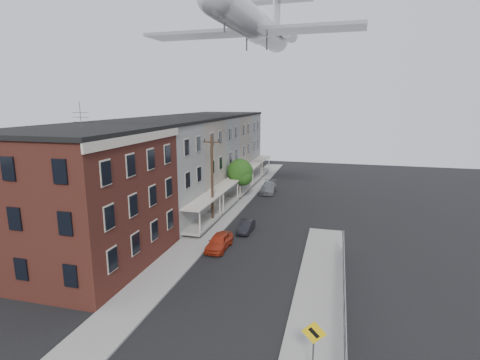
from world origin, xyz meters
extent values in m
plane|color=black|center=(0.00, 0.00, 0.00)|extent=(120.00, 120.00, 0.00)
cube|color=gray|center=(-5.50, 24.00, 0.06)|extent=(3.00, 62.00, 0.12)
cube|color=gray|center=(5.50, 6.00, 0.06)|extent=(3.00, 26.00, 0.12)
cube|color=gray|center=(-4.05, 24.00, 0.07)|extent=(0.15, 62.00, 0.14)
cube|color=gray|center=(4.05, 6.00, 0.07)|extent=(0.15, 26.00, 0.14)
cube|color=#371811|center=(-12.00, 7.00, 5.00)|extent=(10.00, 12.00, 10.00)
cube|color=black|center=(-12.00, 7.00, 10.15)|extent=(10.30, 12.30, 0.30)
cube|color=beige|center=(-6.92, 7.00, 9.70)|extent=(0.16, 12.20, 0.60)
cylinder|color=#515156|center=(-10.00, 5.00, 11.15)|extent=(0.04, 0.04, 2.00)
cube|color=slate|center=(-12.00, 16.50, 5.00)|extent=(10.00, 7.00, 10.00)
cube|color=black|center=(-12.00, 16.50, 10.15)|extent=(10.25, 7.00, 0.30)
cube|color=gray|center=(-6.10, 16.50, 0.55)|extent=(1.80, 6.40, 0.25)
cube|color=beige|center=(-6.10, 16.50, 2.75)|extent=(1.90, 6.50, 0.15)
cube|color=#746A5B|center=(-12.00, 23.50, 5.00)|extent=(10.00, 7.00, 10.00)
cube|color=black|center=(-12.00, 23.50, 10.15)|extent=(10.25, 7.00, 0.30)
cube|color=gray|center=(-6.10, 23.50, 0.55)|extent=(1.80, 6.40, 0.25)
cube|color=beige|center=(-6.10, 23.50, 2.75)|extent=(1.90, 6.50, 0.15)
cube|color=slate|center=(-12.00, 30.50, 5.00)|extent=(10.00, 7.00, 10.00)
cube|color=black|center=(-12.00, 30.50, 10.15)|extent=(10.25, 7.00, 0.30)
cube|color=gray|center=(-6.10, 30.50, 0.55)|extent=(1.80, 6.40, 0.25)
cube|color=beige|center=(-6.10, 30.50, 2.75)|extent=(1.90, 6.50, 0.15)
cube|color=#746A5B|center=(-12.00, 37.50, 5.00)|extent=(10.00, 7.00, 10.00)
cube|color=black|center=(-12.00, 37.50, 10.15)|extent=(10.25, 7.00, 0.30)
cube|color=gray|center=(-6.10, 37.50, 0.55)|extent=(1.80, 6.40, 0.25)
cube|color=beige|center=(-6.10, 37.50, 2.75)|extent=(1.90, 6.50, 0.15)
cube|color=slate|center=(-12.00, 44.50, 5.00)|extent=(10.00, 7.00, 10.00)
cube|color=black|center=(-12.00, 44.50, 10.15)|extent=(10.25, 7.00, 0.30)
cube|color=gray|center=(-6.10, 44.50, 0.55)|extent=(1.80, 6.40, 0.25)
cube|color=beige|center=(-6.10, 44.50, 2.75)|extent=(1.90, 6.50, 0.15)
cylinder|color=gray|center=(7.00, 2.00, 0.95)|extent=(0.06, 0.06, 1.90)
cylinder|color=gray|center=(7.00, 5.00, 0.95)|extent=(0.06, 0.06, 1.90)
cylinder|color=gray|center=(7.00, 8.00, 0.95)|extent=(0.06, 0.06, 1.90)
cylinder|color=gray|center=(7.00, 11.00, 0.95)|extent=(0.06, 0.06, 1.90)
cylinder|color=gray|center=(7.00, 14.00, 0.95)|extent=(0.06, 0.06, 1.90)
cube|color=gray|center=(7.00, 5.00, 1.85)|extent=(0.04, 18.00, 0.04)
cube|color=gray|center=(7.00, 5.00, 0.95)|extent=(0.02, 18.00, 1.80)
cylinder|color=#515156|center=(5.60, -1.00, 1.30)|extent=(0.07, 0.07, 2.60)
cube|color=yellow|center=(5.60, -1.04, 2.25)|extent=(1.10, 0.03, 1.10)
cube|color=black|center=(5.60, -1.06, 2.25)|extent=(0.52, 0.02, 0.52)
cylinder|color=black|center=(-5.60, 18.00, 4.50)|extent=(0.26, 0.26, 9.00)
cube|color=black|center=(-5.60, 18.00, 8.30)|extent=(1.80, 0.12, 0.12)
cylinder|color=black|center=(-6.30, 18.00, 8.50)|extent=(0.08, 0.08, 0.25)
cylinder|color=black|center=(-4.90, 18.00, 8.50)|extent=(0.08, 0.08, 0.25)
cylinder|color=black|center=(-5.40, 28.00, 1.20)|extent=(0.24, 0.24, 2.40)
sphere|color=#183A0F|center=(-5.40, 28.00, 3.60)|extent=(3.20, 3.20, 3.20)
sphere|color=#183A0F|center=(-4.90, 27.70, 3.04)|extent=(2.24, 2.24, 2.24)
imported|color=#AF2E16|center=(-3.02, 12.09, 0.66)|extent=(1.64, 3.91, 1.32)
imported|color=black|center=(-1.86, 16.73, 0.54)|extent=(1.16, 3.29, 1.08)
imported|color=slate|center=(-2.65, 32.66, 0.69)|extent=(2.17, 4.84, 1.38)
cylinder|color=silver|center=(-2.70, 23.54, 19.76)|extent=(3.93, 22.00, 2.92)
cone|color=silver|center=(-2.20, 34.47, 19.76)|extent=(3.04, 2.87, 2.92)
cube|color=#939399|center=(-2.76, 22.18, 18.85)|extent=(22.04, 4.84, 0.32)
cylinder|color=#939399|center=(-4.53, 31.39, 19.94)|extent=(1.63, 3.71, 1.46)
cylinder|color=#939399|center=(-0.16, 31.18, 19.94)|extent=(1.63, 3.71, 1.46)
cube|color=silver|center=(-2.22, 34.02, 22.32)|extent=(0.39, 3.47, 5.11)
cube|color=#939399|center=(-2.18, 34.93, 24.69)|extent=(8.76, 2.77, 0.23)
cylinder|color=#515156|center=(-3.12, 14.43, 18.12)|extent=(0.15, 0.15, 1.09)
camera|label=1|loc=(6.19, -16.00, 12.19)|focal=28.00mm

